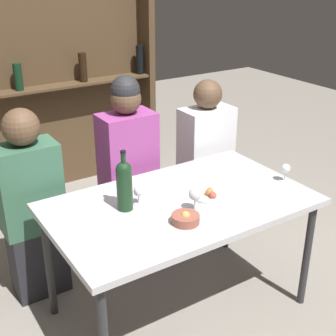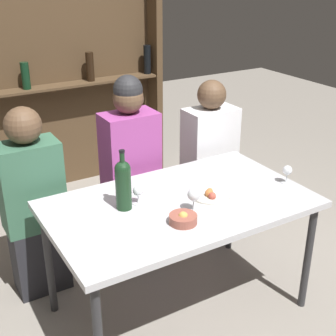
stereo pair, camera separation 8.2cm
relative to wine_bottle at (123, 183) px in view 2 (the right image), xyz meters
name	(u,v)px [view 2 (the right image)]	position (x,y,z in m)	size (l,w,h in m)	color
ground_plane	(179,307)	(0.29, -0.09, -0.87)	(10.00, 10.00, 0.00)	gray
dining_table	(180,211)	(0.29, -0.09, -0.21)	(1.43, 0.85, 0.73)	silver
wine_rack_wall	(56,61)	(0.29, 1.88, 0.27)	(1.90, 0.21, 2.30)	#4C3823
wine_bottle	(123,183)	(0.00, 0.00, 0.00)	(0.08, 0.08, 0.33)	#19381E
wine_glass_0	(138,192)	(0.09, 0.01, -0.08)	(0.06, 0.06, 0.10)	silver
wine_glass_1	(194,195)	(0.30, -0.21, -0.06)	(0.07, 0.07, 0.13)	silver
wine_glass_2	(287,171)	(0.95, -0.21, -0.07)	(0.06, 0.06, 0.11)	silver
food_plate_0	(210,194)	(0.47, -0.12, -0.14)	(0.23, 0.23, 0.05)	silver
snack_bowl	(183,219)	(0.19, -0.29, -0.12)	(0.14, 0.14, 0.06)	#995142
seated_person_left	(34,208)	(-0.35, 0.53, -0.30)	(0.36, 0.22, 1.20)	#26262B
seated_person_center	(131,175)	(0.30, 0.53, -0.24)	(0.35, 0.22, 1.30)	#26262B
seated_person_right	(209,165)	(0.93, 0.53, -0.31)	(0.37, 0.22, 1.19)	#26262B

